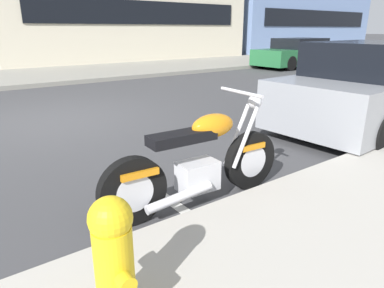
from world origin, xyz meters
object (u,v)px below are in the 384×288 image
object	(u,v)px
parked_car_far_down_curb	(372,88)
fire_hydrant	(113,256)
parked_motorcycle	(200,164)
car_opposite_curb	(297,53)

from	to	relation	value
parked_car_far_down_curb	fire_hydrant	bearing A→B (deg)	-167.65
parked_motorcycle	fire_hydrant	world-z (taller)	parked_motorcycle
car_opposite_curb	fire_hydrant	bearing A→B (deg)	31.98
parked_car_far_down_curb	fire_hydrant	distance (m)	5.88
parked_motorcycle	car_opposite_curb	size ratio (longest dim) A/B	0.45
parked_car_far_down_curb	car_opposite_curb	distance (m)	10.69
parked_car_far_down_curb	car_opposite_curb	size ratio (longest dim) A/B	0.94
fire_hydrant	car_opposite_curb	bearing A→B (deg)	34.24
fire_hydrant	parked_motorcycle	bearing A→B (deg)	36.43
fire_hydrant	parked_car_far_down_curb	bearing A→B (deg)	15.14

